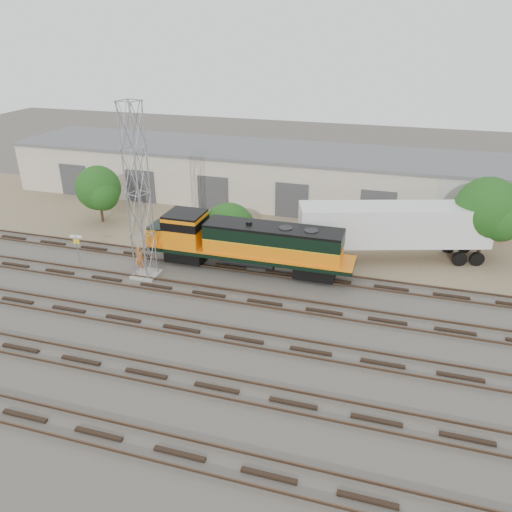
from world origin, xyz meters
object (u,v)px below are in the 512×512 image
(locomotive, at_px, (245,243))
(semi_trailer, at_px, (398,226))
(signal_tower, at_px, (139,197))
(worker, at_px, (140,258))

(locomotive, height_order, semi_trailer, semi_trailer)
(locomotive, xyz_separation_m, signal_tower, (-6.73, -3.09, 3.91))
(locomotive, relative_size, signal_tower, 1.26)
(worker, bearing_deg, locomotive, -159.79)
(signal_tower, height_order, semi_trailer, signal_tower)
(worker, xyz_separation_m, semi_trailer, (18.34, 7.44, 1.84))
(locomotive, bearing_deg, signal_tower, -155.34)
(locomotive, relative_size, semi_trailer, 1.07)
(locomotive, height_order, signal_tower, signal_tower)
(signal_tower, xyz_separation_m, worker, (-0.89, 0.77, -5.14))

